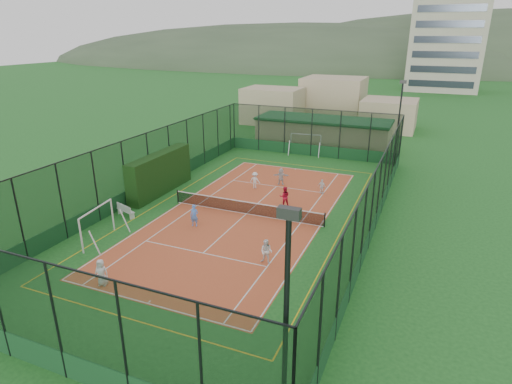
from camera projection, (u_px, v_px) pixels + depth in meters
ground at (246, 214)px, 31.07m from camera, size 300.00×300.00×0.00m
court_slab at (246, 214)px, 31.06m from camera, size 11.17×23.97×0.01m
tennis_net at (246, 207)px, 30.88m from camera, size 11.67×0.12×1.06m
perimeter_fence at (246, 181)px, 30.19m from camera, size 18.12×34.12×5.00m
floodlight_se at (285, 341)px, 12.17m from camera, size 0.60×0.26×8.25m
floodlight_ne at (398, 124)px, 40.87m from camera, size 0.60×0.26×8.25m
clubhouse at (323, 132)px, 49.53m from camera, size 15.20×7.20×3.15m
apartment_tower at (450, 20)px, 92.37m from camera, size 15.00×12.00×30.00m
distant_hills at (407, 68)px, 160.73m from camera, size 200.00×60.00×24.00m
hedge_left at (160, 173)px, 34.74m from camera, size 1.13×7.51×3.28m
white_bench at (126, 210)px, 30.53m from camera, size 1.79×1.01×0.97m
futsal_goal_near at (98, 225)px, 26.66m from camera, size 3.52×1.45×2.21m
futsal_goal_far at (305, 144)px, 46.01m from camera, size 3.43×1.30×2.16m
child_near_left at (101, 272)px, 22.08m from camera, size 0.82×0.65×1.47m
child_near_mid at (194, 215)px, 28.87m from camera, size 0.61×0.46×1.53m
child_near_right at (266, 252)px, 24.20m from camera, size 0.71×0.55×1.45m
child_far_left at (255, 180)px, 35.96m from camera, size 0.92×0.54×1.41m
child_far_right at (322, 187)px, 34.72m from camera, size 0.79×0.52×1.24m
child_far_back at (281, 176)px, 36.83m from camera, size 1.42×0.81×1.46m
coach at (284, 197)px, 32.10m from camera, size 0.95×0.86×1.59m
tennis_balls at (243, 202)px, 33.16m from camera, size 4.01×0.51×0.07m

